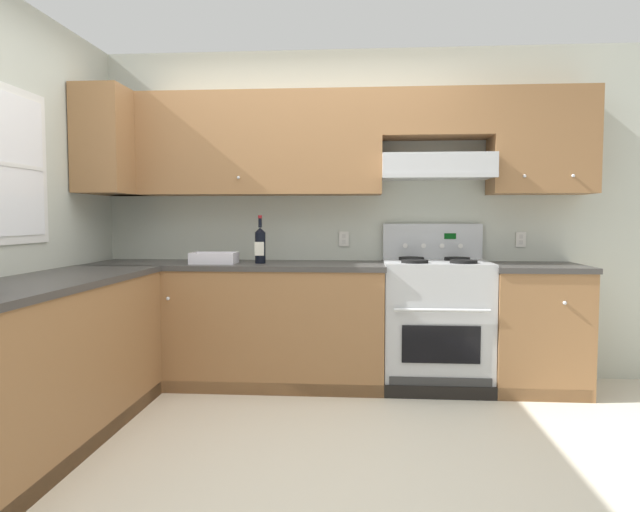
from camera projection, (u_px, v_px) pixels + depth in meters
The scene contains 8 objects.
ground_plane at pixel (272, 451), 3.06m from camera, with size 7.04×7.04×0.00m, color beige.
wall_back at pixel (352, 188), 4.45m from camera, with size 4.68×0.57×2.55m.
wall_left at pixel (6, 201), 3.32m from camera, with size 0.47×4.00×2.55m.
counter_back_run at pixel (305, 325), 4.26m from camera, with size 3.60×0.65×0.91m.
counter_left_run at pixel (46, 363), 3.12m from camera, with size 0.63×1.91×0.91m.
stove at pixel (436, 322), 4.20m from camera, with size 0.76×0.62×1.20m.
wine_bottle at pixel (260, 244), 4.22m from camera, with size 0.08×0.08×0.35m.
bowl at pixel (214, 260), 4.21m from camera, with size 0.33×0.21×0.08m.
Camera 1 is at (0.48, -2.96, 1.24)m, focal length 32.12 mm.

